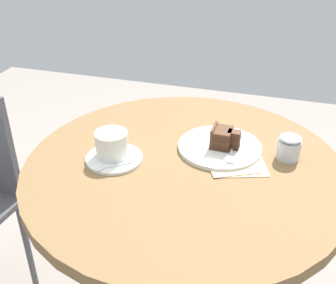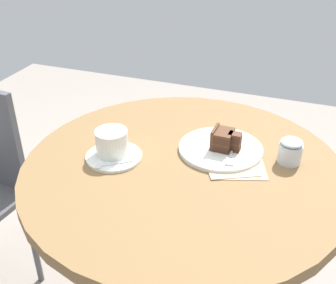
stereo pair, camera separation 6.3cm
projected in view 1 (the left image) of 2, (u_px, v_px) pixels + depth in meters
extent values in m
cylinder|color=brown|center=(184.00, 169.00, 1.16)|extent=(0.88, 0.88, 0.03)
cylinder|color=silver|center=(182.00, 263.00, 1.34)|extent=(0.07, 0.07, 0.69)
cylinder|color=silver|center=(114.00, 158.00, 1.16)|extent=(0.16, 0.16, 0.01)
cylinder|color=silver|center=(112.00, 144.00, 1.15)|extent=(0.09, 0.09, 0.07)
cylinder|color=#D6B789|center=(111.00, 133.00, 1.13)|extent=(0.08, 0.08, 0.00)
torus|color=silver|center=(119.00, 135.00, 1.19)|extent=(0.05, 0.01, 0.05)
cube|color=silver|center=(118.00, 165.00, 1.12)|extent=(0.06, 0.07, 0.00)
ellipsoid|color=silver|center=(100.00, 169.00, 1.11)|extent=(0.02, 0.02, 0.00)
cylinder|color=silver|center=(220.00, 147.00, 1.21)|extent=(0.24, 0.24, 0.01)
cube|color=#422619|center=(222.00, 143.00, 1.20)|extent=(0.07, 0.06, 0.02)
cube|color=#422619|center=(233.00, 145.00, 1.19)|extent=(0.03, 0.04, 0.02)
cube|color=#4C2B19|center=(222.00, 139.00, 1.19)|extent=(0.07, 0.06, 0.01)
cube|color=#4C2B19|center=(234.00, 141.00, 1.18)|extent=(0.03, 0.04, 0.01)
cube|color=#422619|center=(222.00, 135.00, 1.19)|extent=(0.07, 0.06, 0.02)
cube|color=#422619|center=(234.00, 136.00, 1.18)|extent=(0.03, 0.04, 0.02)
cube|color=#4C2B19|center=(222.00, 130.00, 1.18)|extent=(0.07, 0.06, 0.01)
cube|color=#4C2B19|center=(234.00, 132.00, 1.17)|extent=(0.03, 0.04, 0.01)
cube|color=#4C2B19|center=(214.00, 135.00, 1.20)|extent=(0.06, 0.01, 0.06)
cube|color=silver|center=(231.00, 145.00, 1.20)|extent=(0.11, 0.02, 0.00)
cube|color=silver|center=(231.00, 159.00, 1.14)|extent=(0.04, 0.03, 0.00)
cube|color=tan|center=(237.00, 162.00, 1.15)|extent=(0.19, 0.19, 0.00)
cube|color=tan|center=(231.00, 162.00, 1.15)|extent=(0.18, 0.18, 0.00)
cylinder|color=#4C4C51|center=(27.00, 247.00, 1.61)|extent=(0.02, 0.02, 0.44)
cylinder|color=silver|center=(289.00, 149.00, 1.16)|extent=(0.06, 0.06, 0.06)
ellipsoid|color=silver|center=(291.00, 138.00, 1.14)|extent=(0.06, 0.06, 0.02)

